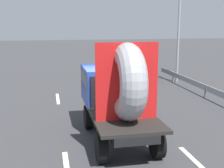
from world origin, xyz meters
The scene contains 8 objects.
ground_plane centered at (0.00, 0.00, 0.00)m, with size 120.00×120.00×0.00m, color #38383A.
flatbed_truck centered at (0.06, -0.49, 1.73)m, with size 2.02×4.94×3.47m.
distant_sedan centered at (3.82, 10.25, 0.67)m, with size 1.65×3.85×1.26m.
traffic_light centered at (6.34, 8.76, 4.40)m, with size 0.42×0.36×6.88m.
lane_dash_left_near centered at (-1.81, -2.57, 0.00)m, with size 2.19×0.16×0.01m, color beige.
lane_dash_left_far centered at (-1.81, 5.57, 0.00)m, with size 2.33×0.16×0.01m, color beige.
lane_dash_right_near centered at (1.94, -2.86, 0.00)m, with size 2.01×0.16×0.01m, color beige.
lane_dash_right_far centered at (1.94, 5.36, 0.00)m, with size 2.70×0.16×0.01m, color beige.
Camera 1 is at (-2.17, -10.73, 4.05)m, focal length 49.50 mm.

